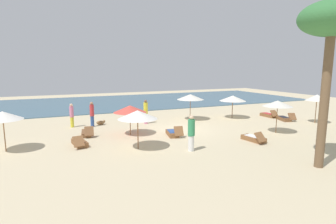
{
  "coord_description": "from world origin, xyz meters",
  "views": [
    {
      "loc": [
        -8.42,
        -16.96,
        4.42
      ],
      "look_at": [
        -0.43,
        1.48,
        1.1
      ],
      "focal_mm": 29.1,
      "sensor_mm": 36.0,
      "label": 1
    }
  ],
  "objects_px": {
    "umbrella_4": "(190,97)",
    "lounger_4": "(87,133)",
    "umbrella_3": "(130,109)",
    "lounger_1": "(173,133)",
    "lounger_5": "(269,115)",
    "palm_2": "(332,25)",
    "umbrella_1": "(3,116)",
    "person_0": "(72,115)",
    "umbrella_6": "(138,115)",
    "person_3": "(92,114)",
    "umbrella_2": "(317,98)",
    "person_2": "(191,133)",
    "lounger_0": "(284,118)",
    "umbrella_0": "(278,104)",
    "lounger_3": "(254,138)",
    "person_1": "(146,112)",
    "lounger_2": "(80,143)",
    "dog": "(101,122)",
    "umbrella_5": "(233,98)"
  },
  "relations": [
    {
      "from": "umbrella_1",
      "to": "person_0",
      "type": "relative_size",
      "value": 1.22
    },
    {
      "from": "lounger_5",
      "to": "lounger_2",
      "type": "bearing_deg",
      "value": -170.6
    },
    {
      "from": "lounger_2",
      "to": "palm_2",
      "type": "bearing_deg",
      "value": -39.14
    },
    {
      "from": "umbrella_4",
      "to": "person_0",
      "type": "xyz_separation_m",
      "value": [
        -9.41,
        0.94,
        -1.04
      ]
    },
    {
      "from": "lounger_4",
      "to": "lounger_1",
      "type": "bearing_deg",
      "value": -23.78
    },
    {
      "from": "umbrella_4",
      "to": "lounger_1",
      "type": "relative_size",
      "value": 1.3
    },
    {
      "from": "lounger_3",
      "to": "person_1",
      "type": "xyz_separation_m",
      "value": [
        -4.32,
        7.53,
        0.79
      ]
    },
    {
      "from": "umbrella_2",
      "to": "umbrella_4",
      "type": "distance_m",
      "value": 9.98
    },
    {
      "from": "lounger_2",
      "to": "person_2",
      "type": "bearing_deg",
      "value": -32.12
    },
    {
      "from": "umbrella_1",
      "to": "umbrella_2",
      "type": "xyz_separation_m",
      "value": [
        21.63,
        -1.3,
        0.12
      ]
    },
    {
      "from": "palm_2",
      "to": "lounger_5",
      "type": "bearing_deg",
      "value": 56.08
    },
    {
      "from": "umbrella_3",
      "to": "umbrella_6",
      "type": "height_order",
      "value": "umbrella_6"
    },
    {
      "from": "umbrella_2",
      "to": "person_1",
      "type": "bearing_deg",
      "value": 157.48
    },
    {
      "from": "umbrella_3",
      "to": "lounger_3",
      "type": "bearing_deg",
      "value": -35.43
    },
    {
      "from": "lounger_2",
      "to": "lounger_4",
      "type": "relative_size",
      "value": 1.02
    },
    {
      "from": "umbrella_2",
      "to": "lounger_1",
      "type": "height_order",
      "value": "umbrella_2"
    },
    {
      "from": "umbrella_6",
      "to": "person_1",
      "type": "distance_m",
      "value": 6.78
    },
    {
      "from": "umbrella_0",
      "to": "lounger_1",
      "type": "bearing_deg",
      "value": 163.02
    },
    {
      "from": "lounger_0",
      "to": "lounger_2",
      "type": "height_order",
      "value": "lounger_0"
    },
    {
      "from": "lounger_1",
      "to": "lounger_4",
      "type": "xyz_separation_m",
      "value": [
        -5.15,
        2.27,
        -0.01
      ]
    },
    {
      "from": "umbrella_2",
      "to": "umbrella_4",
      "type": "bearing_deg",
      "value": 148.69
    },
    {
      "from": "person_0",
      "to": "lounger_0",
      "type": "bearing_deg",
      "value": -14.68
    },
    {
      "from": "umbrella_4",
      "to": "lounger_4",
      "type": "height_order",
      "value": "umbrella_4"
    },
    {
      "from": "person_1",
      "to": "person_2",
      "type": "relative_size",
      "value": 0.98
    },
    {
      "from": "umbrella_3",
      "to": "lounger_5",
      "type": "relative_size",
      "value": 1.27
    },
    {
      "from": "lounger_3",
      "to": "umbrella_2",
      "type": "bearing_deg",
      "value": 16.09
    },
    {
      "from": "person_3",
      "to": "umbrella_1",
      "type": "bearing_deg",
      "value": -139.06
    },
    {
      "from": "umbrella_1",
      "to": "person_1",
      "type": "xyz_separation_m",
      "value": [
        9.15,
        3.87,
        -0.96
      ]
    },
    {
      "from": "umbrella_0",
      "to": "umbrella_1",
      "type": "bearing_deg",
      "value": 171.05
    },
    {
      "from": "umbrella_6",
      "to": "person_3",
      "type": "relative_size",
      "value": 1.14
    },
    {
      "from": "lounger_3",
      "to": "person_3",
      "type": "bearing_deg",
      "value": 135.9
    },
    {
      "from": "lounger_3",
      "to": "person_1",
      "type": "bearing_deg",
      "value": 119.81
    },
    {
      "from": "umbrella_4",
      "to": "umbrella_3",
      "type": "bearing_deg",
      "value": -153.74
    },
    {
      "from": "dog",
      "to": "umbrella_2",
      "type": "bearing_deg",
      "value": -21.43
    },
    {
      "from": "umbrella_1",
      "to": "lounger_0",
      "type": "bearing_deg",
      "value": 1.37
    },
    {
      "from": "umbrella_3",
      "to": "lounger_5",
      "type": "distance_m",
      "value": 13.35
    },
    {
      "from": "umbrella_3",
      "to": "lounger_1",
      "type": "xyz_separation_m",
      "value": [
        2.46,
        -1.39,
        -1.55
      ]
    },
    {
      "from": "lounger_1",
      "to": "lounger_2",
      "type": "bearing_deg",
      "value": 179.55
    },
    {
      "from": "person_3",
      "to": "umbrella_3",
      "type": "bearing_deg",
      "value": -61.13
    },
    {
      "from": "lounger_2",
      "to": "lounger_5",
      "type": "relative_size",
      "value": 1.04
    },
    {
      "from": "person_2",
      "to": "palm_2",
      "type": "distance_m",
      "value": 7.93
    },
    {
      "from": "umbrella_2",
      "to": "person_2",
      "type": "xyz_separation_m",
      "value": [
        -12.56,
        -2.52,
        -1.07
      ]
    },
    {
      "from": "umbrella_3",
      "to": "lounger_1",
      "type": "relative_size",
      "value": 1.24
    },
    {
      "from": "lounger_1",
      "to": "lounger_5",
      "type": "bearing_deg",
      "value": 14.55
    },
    {
      "from": "palm_2",
      "to": "umbrella_0",
      "type": "bearing_deg",
      "value": 61.37
    },
    {
      "from": "lounger_5",
      "to": "palm_2",
      "type": "xyz_separation_m",
      "value": [
        -7.04,
        -10.48,
        5.98
      ]
    },
    {
      "from": "person_3",
      "to": "umbrella_4",
      "type": "bearing_deg",
      "value": -3.98
    },
    {
      "from": "lounger_0",
      "to": "umbrella_2",
      "type": "bearing_deg",
      "value": -52.15
    },
    {
      "from": "umbrella_4",
      "to": "umbrella_5",
      "type": "relative_size",
      "value": 0.99
    },
    {
      "from": "umbrella_1",
      "to": "person_3",
      "type": "height_order",
      "value": "umbrella_1"
    }
  ]
}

